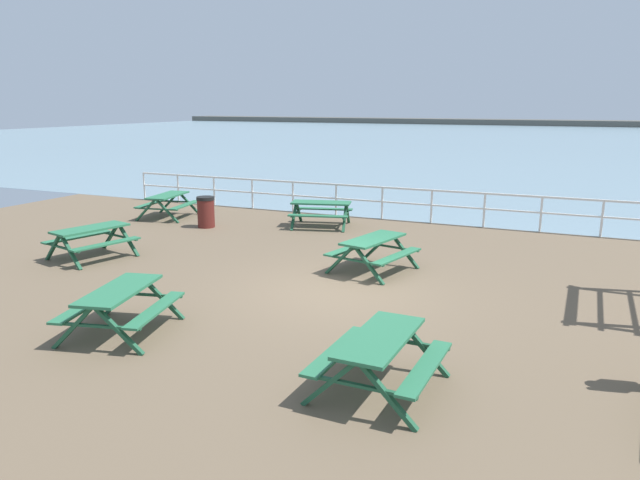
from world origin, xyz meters
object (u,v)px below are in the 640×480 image
(picnic_table_near_right, at_px, (321,208))
(picnic_table_corner, at_px, (120,300))
(picnic_table_mid_centre, at_px, (91,235))
(picnic_table_seaward, at_px, (168,200))
(picnic_table_far_left, at_px, (380,349))
(litter_bin, at_px, (206,212))
(picnic_table_near_left, at_px, (373,246))

(picnic_table_near_right, xyz_separation_m, picnic_table_corner, (0.52, -9.33, 0.00))
(picnic_table_mid_centre, distance_m, picnic_table_seaward, 5.34)
(picnic_table_near_right, distance_m, picnic_table_far_left, 10.79)
(picnic_table_mid_centre, relative_size, picnic_table_seaward, 1.03)
(picnic_table_mid_centre, bearing_deg, picnic_table_seaward, 31.71)
(picnic_table_near_right, relative_size, litter_bin, 2.24)
(picnic_table_near_left, distance_m, picnic_table_far_left, 5.79)
(litter_bin, bearing_deg, picnic_table_mid_centre, -95.33)
(picnic_table_seaward, relative_size, litter_bin, 2.14)
(picnic_table_far_left, height_order, picnic_table_corner, same)
(picnic_table_mid_centre, height_order, picnic_table_corner, same)
(picnic_table_near_right, relative_size, picnic_table_far_left, 1.16)
(picnic_table_near_right, relative_size, picnic_table_seaward, 1.05)
(picnic_table_near_left, relative_size, picnic_table_corner, 0.99)
(picnic_table_near_right, bearing_deg, litter_bin, -169.30)
(picnic_table_near_left, height_order, picnic_table_mid_centre, same)
(picnic_table_far_left, height_order, picnic_table_seaward, same)
(picnic_table_mid_centre, bearing_deg, picnic_table_near_left, -61.85)
(picnic_table_seaward, height_order, litter_bin, litter_bin)
(picnic_table_near_left, distance_m, litter_bin, 6.80)
(litter_bin, bearing_deg, picnic_table_corner, -64.52)
(picnic_table_near_left, height_order, picnic_table_far_left, same)
(picnic_table_seaward, bearing_deg, picnic_table_near_right, -92.05)
(picnic_table_near_right, bearing_deg, picnic_table_far_left, -76.65)
(picnic_table_mid_centre, distance_m, picnic_table_corner, 5.42)
(picnic_table_mid_centre, relative_size, picnic_table_corner, 1.00)
(picnic_table_far_left, xyz_separation_m, litter_bin, (-8.30, 7.98, -0.10))
(picnic_table_mid_centre, relative_size, picnic_table_far_left, 1.15)
(picnic_table_near_right, height_order, picnic_table_seaward, same)
(picnic_table_near_right, bearing_deg, picnic_table_corner, -101.66)
(picnic_table_corner, height_order, litter_bin, litter_bin)
(picnic_table_far_left, distance_m, litter_bin, 11.51)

